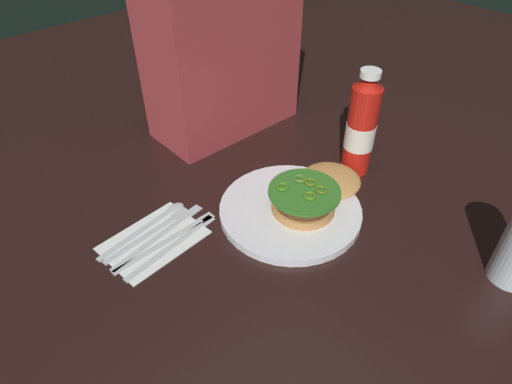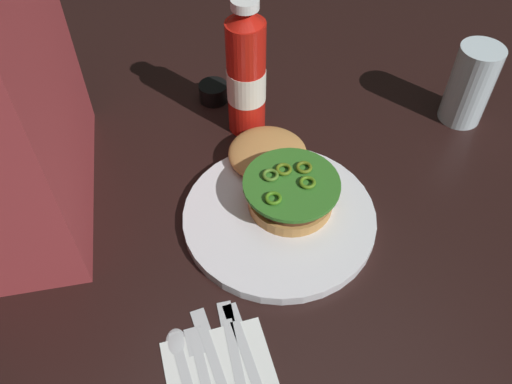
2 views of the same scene
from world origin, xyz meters
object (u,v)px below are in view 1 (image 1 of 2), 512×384
Objects in this scene: butter_knife at (164,231)px; fork_utensil at (156,228)px; burger_sandwich at (314,192)px; steak_knife at (177,241)px; spoon_utensil at (154,220)px; napkin at (154,240)px; condiment_cup at (361,141)px; table_knife at (172,236)px; ketchup_bottle at (361,128)px; diner_person at (221,34)px; dinner_plate at (290,210)px.

butter_knife is 1.12× the size of fork_utensil.
burger_sandwich reaches higher than butter_knife.
steak_knife is 0.07m from spoon_utensil.
napkin is 0.82× the size of butter_knife.
steak_knife is (-0.50, 0.03, -0.01)m from condiment_cup.
burger_sandwich is 0.25m from condiment_cup.
condiment_cup is 0.50m from table_knife.
table_knife is at bearing 156.79° from burger_sandwich.
table_knife reaches higher than napkin.
diner_person is at bearing 105.05° from ketchup_bottle.
fork_utensil is at bearing 50.04° from napkin.
napkin is 0.85× the size of steak_knife.
condiment_cup reaches higher than dinner_plate.
condiment_cup reaches higher than table_knife.
butter_knife is at bearing 152.94° from burger_sandwich.
table_knife is (0.03, -0.02, 0.00)m from napkin.
table_knife is 0.06m from spoon_utensil.
condiment_cup is (0.24, 0.07, -0.02)m from burger_sandwich.
ketchup_bottle is 4.55× the size of condiment_cup.
steak_knife and butter_knife have the same top height.
butter_knife is (0.03, 0.00, 0.00)m from napkin.
burger_sandwich is 0.31m from spoon_utensil.
napkin is 0.81× the size of table_knife.
ketchup_bottle reaches higher than dinner_plate.
table_knife is 1.02× the size of butter_knife.
table_knife is at bearing -88.03° from spoon_utensil.
diner_person is at bearing 120.49° from condiment_cup.
steak_knife reaches higher than napkin.
steak_knife is (-0.21, 0.08, -0.00)m from dinner_plate.
dinner_plate is 0.24m from butter_knife.
burger_sandwich is 0.31m from napkin.
ketchup_bottle is at bearing -13.29° from napkin.
butter_knife is at bearing 165.33° from ketchup_bottle.
burger_sandwich reaches higher than steak_knife.
diner_person is (-0.09, 0.34, 0.12)m from ketchup_bottle.
condiment_cup is 0.52m from fork_utensil.
burger_sandwich is at bearing -33.20° from spoon_utensil.
napkin is at bearing 166.71° from ketchup_bottle.
butter_knife is at bearing 94.25° from steak_knife.
condiment_cup is at bearing -7.35° from butter_knife.
diner_person reaches higher than napkin.
napkin is 0.92× the size of fork_utensil.
dinner_plate is 0.06m from burger_sandwich.
burger_sandwich is at bearing -24.13° from napkin.
dinner_plate is 1.34× the size of steak_knife.
napkin is 0.48m from diner_person.
diner_person is (-0.17, 0.29, 0.21)m from condiment_cup.
ketchup_bottle is 0.43m from steak_knife.
spoon_utensil is at bearing 168.52° from condiment_cup.
napkin is (-0.53, 0.06, -0.01)m from condiment_cup.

